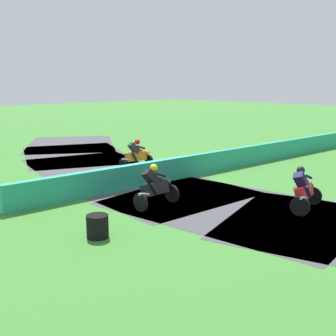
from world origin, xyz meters
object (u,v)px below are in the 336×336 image
at_px(motorcycle_lead_orange, 137,155).
at_px(motorcycle_trailing_red, 304,189).
at_px(motorcycle_chase_black, 156,186).
at_px(tire_stack_mid_b, 97,226).

xyz_separation_m(motorcycle_lead_orange, motorcycle_trailing_red, (-0.03, -8.36, -0.02)).
bearing_deg(motorcycle_chase_black, tire_stack_mid_b, -159.96).
bearing_deg(tire_stack_mid_b, motorcycle_lead_orange, 44.21).
height_order(motorcycle_lead_orange, motorcycle_trailing_red, motorcycle_lead_orange).
bearing_deg(motorcycle_trailing_red, tire_stack_mid_b, 158.90).
relative_size(motorcycle_trailing_red, tire_stack_mid_b, 2.80).
xyz_separation_m(motorcycle_lead_orange, motorcycle_chase_black, (-3.18, -4.91, -0.03)).
relative_size(motorcycle_lead_orange, motorcycle_trailing_red, 1.02).
bearing_deg(motorcycle_trailing_red, motorcycle_lead_orange, 89.82).
bearing_deg(motorcycle_lead_orange, tire_stack_mid_b, -135.79).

